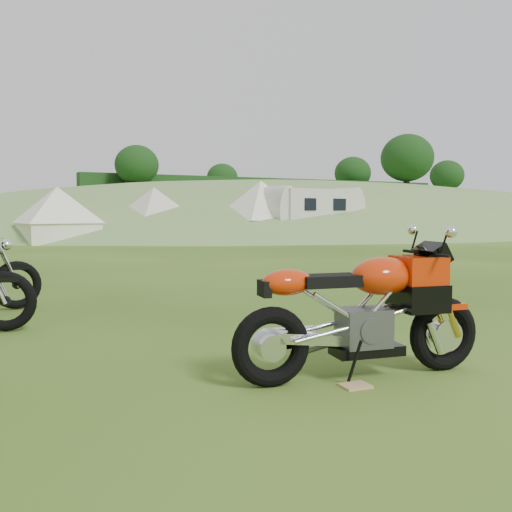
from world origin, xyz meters
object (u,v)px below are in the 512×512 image
tent_left (58,214)px  tent_right (261,211)px  tent_mid (154,213)px  sport_motorcycle (362,302)px  plywood_board (355,386)px  caravan (311,214)px

tent_left → tent_right: tent_right is taller
tent_mid → tent_right: tent_right is taller
sport_motorcycle → tent_right: tent_right is taller
sport_motorcycle → tent_left: 21.60m
tent_right → plywood_board: bearing=-123.1°
caravan → sport_motorcycle: bearing=-128.7°
sport_motorcycle → plywood_board: bearing=-126.9°
plywood_board → tent_mid: (6.11, 22.71, 1.26)m
plywood_board → tent_left: (1.53, 21.73, 1.23)m
tent_right → caravan: 2.45m
plywood_board → caravan: 22.93m
tent_left → tent_right: bearing=-17.7°
sport_motorcycle → tent_left: tent_left is taller
tent_mid → sport_motorcycle: bearing=-118.1°
tent_right → sport_motorcycle: bearing=-122.8°
tent_mid → caravan: bearing=-42.4°
tent_mid → tent_right: bearing=-47.0°
sport_motorcycle → tent_right: 22.19m
sport_motorcycle → tent_right: (10.16, 19.72, 0.73)m
tent_left → tent_right: (8.82, -1.84, 0.12)m
plywood_board → caravan: size_ratio=0.04×
tent_mid → caravan: size_ratio=0.56×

